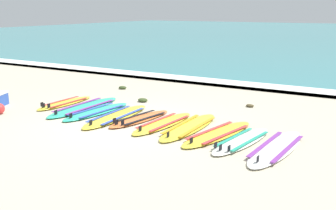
{
  "coord_description": "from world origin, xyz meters",
  "views": [
    {
      "loc": [
        4.95,
        -6.79,
        2.57
      ],
      "look_at": [
        0.46,
        1.2,
        0.25
      ],
      "focal_mm": 40.89,
      "sensor_mm": 36.0,
      "label": 1
    }
  ],
  "objects": [
    {
      "name": "ground_plane",
      "position": [
        0.0,
        0.0,
        0.0
      ],
      "size": [
        80.0,
        80.0,
        0.0
      ],
      "primitive_type": "plane",
      "color": "#B7AD93"
    },
    {
      "name": "sea",
      "position": [
        0.0,
        35.08,
        0.05
      ],
      "size": [
        80.0,
        60.0,
        0.1
      ],
      "primitive_type": "cube",
      "color": "teal",
      "rests_on": "ground"
    },
    {
      "name": "wave_foam_strip",
      "position": [
        0.0,
        5.51,
        0.06
      ],
      "size": [
        80.0,
        0.85,
        0.11
      ],
      "primitive_type": "cube",
      "color": "white",
      "rests_on": "ground"
    },
    {
      "name": "surfboard_0",
      "position": [
        -2.55,
        0.74,
        0.04
      ],
      "size": [
        0.56,
        1.92,
        0.18
      ],
      "color": "yellow",
      "rests_on": "ground"
    },
    {
      "name": "surfboard_1",
      "position": [
        -1.78,
        0.66,
        0.04
      ],
      "size": [
        0.7,
        2.56,
        0.18
      ],
      "color": "#2DB793",
      "rests_on": "ground"
    },
    {
      "name": "surfboard_2",
      "position": [
        -1.2,
        0.47,
        0.04
      ],
      "size": [
        0.76,
        2.22,
        0.18
      ],
      "color": "#2DB793",
      "rests_on": "ground"
    },
    {
      "name": "surfboard_3",
      "position": [
        -0.5,
        0.36,
        0.04
      ],
      "size": [
        0.62,
        2.42,
        0.18
      ],
      "color": "yellow",
      "rests_on": "ground"
    },
    {
      "name": "surfboard_4",
      "position": [
        0.11,
        0.46,
        0.04
      ],
      "size": [
        0.83,
        1.99,
        0.18
      ],
      "color": "orange",
      "rests_on": "ground"
    },
    {
      "name": "surfboard_5",
      "position": [
        0.78,
        0.4,
        0.04
      ],
      "size": [
        0.74,
        2.16,
        0.18
      ],
      "color": "yellow",
      "rests_on": "ground"
    },
    {
      "name": "surfboard_6",
      "position": [
        1.41,
        0.46,
        0.04
      ],
      "size": [
        0.64,
        2.37,
        0.18
      ],
      "color": "yellow",
      "rests_on": "ground"
    },
    {
      "name": "surfboard_7",
      "position": [
        2.15,
        0.31,
        0.04
      ],
      "size": [
        1.06,
        2.35,
        0.18
      ],
      "color": "yellow",
      "rests_on": "ground"
    },
    {
      "name": "surfboard_8",
      "position": [
        2.73,
        0.14,
        0.04
      ],
      "size": [
        0.86,
        2.11,
        0.18
      ],
      "color": "silver",
      "rests_on": "ground"
    },
    {
      "name": "surfboard_9",
      "position": [
        3.42,
        0.08,
        0.04
      ],
      "size": [
        0.81,
        2.43,
        0.18
      ],
      "color": "white",
      "rests_on": "ground"
    },
    {
      "name": "seaweed_clump_near_shoreline",
      "position": [
        -0.83,
        2.03,
        0.05
      ],
      "size": [
        0.29,
        0.23,
        0.1
      ],
      "primitive_type": "ellipsoid",
      "color": "#384723",
      "rests_on": "ground"
    },
    {
      "name": "seaweed_clump_mid_sand",
      "position": [
        2.0,
        2.95,
        0.04
      ],
      "size": [
        0.21,
        0.17,
        0.07
      ],
      "primitive_type": "ellipsoid",
      "color": "#4C4228",
      "rests_on": "ground"
    },
    {
      "name": "seaweed_clump_by_the_boards",
      "position": [
        -2.38,
        3.21,
        0.05
      ],
      "size": [
        0.27,
        0.22,
        0.1
      ],
      "primitive_type": "ellipsoid",
      "color": "#384723",
      "rests_on": "ground"
    }
  ]
}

